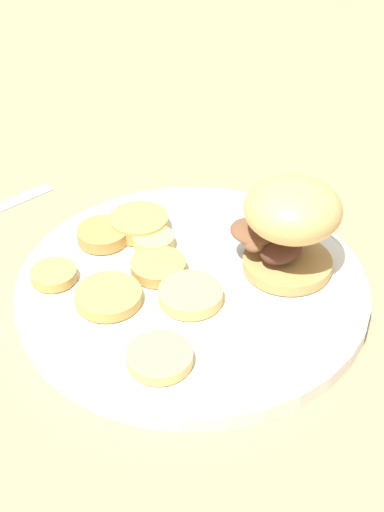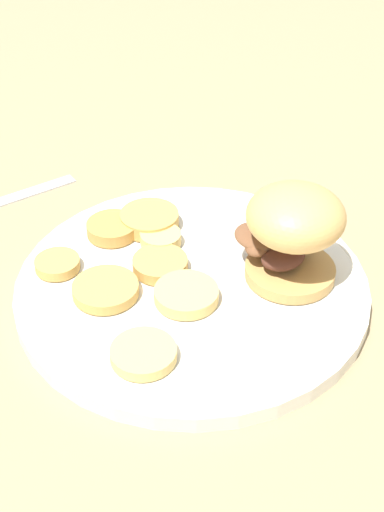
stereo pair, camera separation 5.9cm
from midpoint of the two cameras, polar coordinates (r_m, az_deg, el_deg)
name	(u,v)px [view 1 (the left image)]	position (r m, az deg, el deg)	size (l,w,h in m)	color
ground_plane	(192,293)	(0.62, -2.75, -3.11)	(4.00, 4.00, 0.00)	#937F5B
dinner_plate	(192,285)	(0.61, -2.77, -2.48)	(0.30, 0.30, 0.02)	white
sandwich	(287,222)	(0.60, 4.80, 2.59)	(0.10, 0.08, 0.09)	tan
potato_round_0	(139,223)	(0.67, -6.83, 2.55)	(0.06, 0.06, 0.01)	tan
potato_round_1	(54,275)	(0.62, -13.71, -1.57)	(0.04, 0.04, 0.01)	tan
potato_round_2	(154,241)	(0.65, -5.73, 1.12)	(0.04, 0.04, 0.01)	#DBB766
potato_round_3	(186,295)	(0.59, -3.38, -3.23)	(0.05, 0.05, 0.01)	#DBB766
potato_round_4	(108,296)	(0.59, -9.59, -3.32)	(0.06, 0.06, 0.01)	tan
potato_round_5	(158,267)	(0.62, -5.48, -0.96)	(0.05, 0.05, 0.01)	tan
potato_round_6	(159,357)	(0.54, -5.84, -8.20)	(0.05, 0.05, 0.01)	#DBB766
potato_round_7	(103,234)	(0.66, -9.73, 1.62)	(0.05, 0.05, 0.01)	#BC8942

